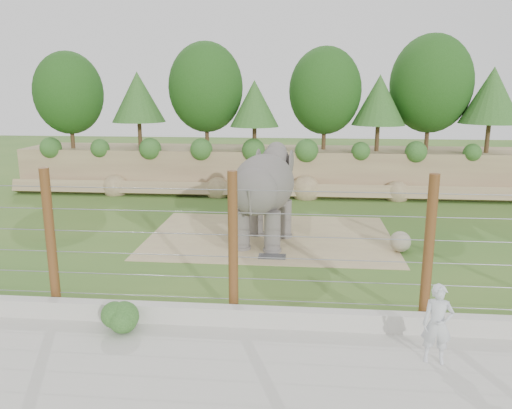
# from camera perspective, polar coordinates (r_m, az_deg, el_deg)

# --- Properties ---
(ground) EXTENTS (90.00, 90.00, 0.00)m
(ground) POSITION_cam_1_polar(r_m,az_deg,el_deg) (18.01, -0.59, -6.41)
(ground) COLOR #326123
(ground) RESTS_ON ground
(back_embankment) EXTENTS (30.00, 5.52, 8.77)m
(back_embankment) POSITION_cam_1_polar(r_m,az_deg,el_deg) (29.65, 3.08, 9.16)
(back_embankment) COLOR #876B4E
(back_embankment) RESTS_ON ground
(dirt_patch) EXTENTS (10.00, 7.00, 0.02)m
(dirt_patch) POSITION_cam_1_polar(r_m,az_deg,el_deg) (20.81, 1.63, -3.67)
(dirt_patch) COLOR tan
(dirt_patch) RESTS_ON ground
(drain_grate) EXTENTS (1.00, 0.60, 0.03)m
(drain_grate) POSITION_cam_1_polar(r_m,az_deg,el_deg) (18.33, 1.85, -5.95)
(drain_grate) COLOR #262628
(drain_grate) RESTS_ON dirt_patch
(elephant) EXTENTS (2.78, 4.88, 3.72)m
(elephant) POSITION_cam_1_polar(r_m,az_deg,el_deg) (19.51, 0.89, 0.81)
(elephant) COLOR #645E59
(elephant) RESTS_ON ground
(stone_ball) EXTENTS (0.78, 0.78, 0.78)m
(stone_ball) POSITION_cam_1_polar(r_m,az_deg,el_deg) (19.55, 16.16, -4.10)
(stone_ball) COLOR gray
(stone_ball) RESTS_ON dirt_patch
(retaining_wall) EXTENTS (26.00, 0.35, 0.50)m
(retaining_wall) POSITION_cam_1_polar(r_m,az_deg,el_deg) (13.33, -2.86, -12.59)
(retaining_wall) COLOR beige
(retaining_wall) RESTS_ON ground
(walkway) EXTENTS (26.00, 4.00, 0.01)m
(walkway) POSITION_cam_1_polar(r_m,az_deg,el_deg) (11.71, -4.29, -17.90)
(walkway) COLOR beige
(walkway) RESTS_ON ground
(barrier_fence) EXTENTS (20.26, 0.26, 4.00)m
(barrier_fence) POSITION_cam_1_polar(r_m,az_deg,el_deg) (13.14, -2.64, -4.75)
(barrier_fence) COLOR brown
(barrier_fence) RESTS_ON ground
(walkway_shrub) EXTENTS (0.78, 0.78, 0.78)m
(walkway_shrub) POSITION_cam_1_polar(r_m,az_deg,el_deg) (13.24, -15.76, -12.58)
(walkway_shrub) COLOR #285120
(walkway_shrub) RESTS_ON walkway
(zookeeper) EXTENTS (0.73, 0.53, 1.84)m
(zookeeper) POSITION_cam_1_polar(r_m,az_deg,el_deg) (12.08, 20.03, -12.72)
(zookeeper) COLOR silver
(zookeeper) RESTS_ON walkway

